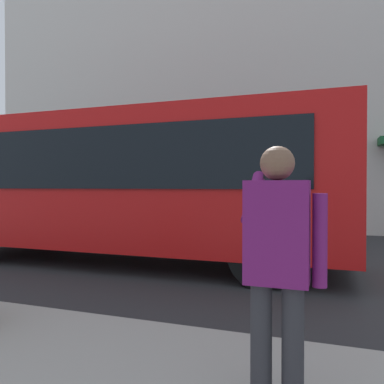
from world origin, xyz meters
name	(u,v)px	position (x,y,z in m)	size (l,w,h in m)	color
ground_plane	(338,277)	(0.00, 0.00, 0.00)	(60.00, 60.00, 0.00)	#2B2B2D
building_facade_far	(335,57)	(-0.02, -6.80, 5.99)	(28.00, 1.55, 12.00)	beige
red_bus	(125,182)	(4.18, 0.11, 1.68)	(9.05, 2.54, 3.08)	red
pedestrian_photographer	(278,257)	(0.46, 4.71, 1.14)	(0.53, 0.52, 1.70)	#2D2D33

